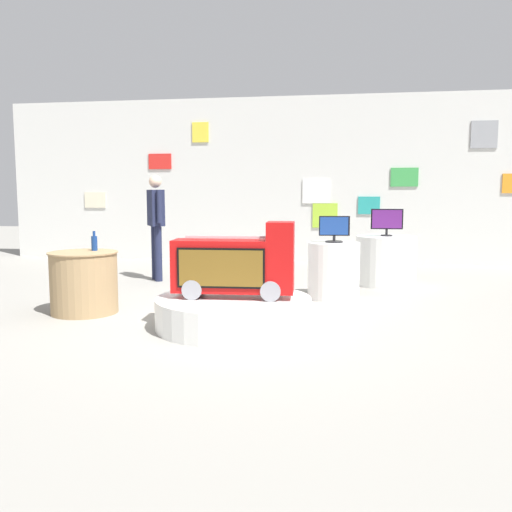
# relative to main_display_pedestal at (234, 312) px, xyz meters

# --- Properties ---
(ground_plane) EXTENTS (30.00, 30.00, 0.00)m
(ground_plane) POSITION_rel_main_display_pedestal_xyz_m (-0.09, 0.28, -0.16)
(ground_plane) COLOR gray
(back_wall_display) EXTENTS (11.74, 0.13, 3.28)m
(back_wall_display) POSITION_rel_main_display_pedestal_xyz_m (-0.08, 5.56, 1.48)
(back_wall_display) COLOR silver
(back_wall_display) RESTS_ON ground
(main_display_pedestal) EXTENTS (1.61, 1.61, 0.31)m
(main_display_pedestal) POSITION_rel_main_display_pedestal_xyz_m (0.00, 0.00, 0.00)
(main_display_pedestal) COLOR white
(main_display_pedestal) RESTS_ON ground
(novelty_firetruck_tv) EXTENTS (1.26, 0.46, 0.78)m
(novelty_firetruck_tv) POSITION_rel_main_display_pedestal_xyz_m (0.03, -0.01, 0.48)
(novelty_firetruck_tv) COLOR gray
(novelty_firetruck_tv) RESTS_ON main_display_pedestal
(display_pedestal_left_rear) EXTENTS (0.90, 0.90, 0.74)m
(display_pedestal_left_rear) POSITION_rel_main_display_pedestal_xyz_m (1.74, 2.96, 0.21)
(display_pedestal_left_rear) COLOR white
(display_pedestal_left_rear) RESTS_ON ground
(tv_on_left_rear) EXTENTS (0.47, 0.17, 0.41)m
(tv_on_left_rear) POSITION_rel_main_display_pedestal_xyz_m (1.74, 2.96, 0.82)
(tv_on_left_rear) COLOR black
(tv_on_left_rear) RESTS_ON display_pedestal_left_rear
(display_pedestal_center_rear) EXTENTS (0.68, 0.68, 0.74)m
(display_pedestal_center_rear) POSITION_rel_main_display_pedestal_xyz_m (0.98, 1.77, 0.21)
(display_pedestal_center_rear) COLOR white
(display_pedestal_center_rear) RESTS_ON ground
(tv_on_center_rear) EXTENTS (0.40, 0.23, 0.35)m
(tv_on_center_rear) POSITION_rel_main_display_pedestal_xyz_m (0.98, 1.76, 0.76)
(tv_on_center_rear) COLOR black
(tv_on_center_rear) RESTS_ON display_pedestal_center_rear
(side_table_round) EXTENTS (0.79, 0.79, 0.71)m
(side_table_round) POSITION_rel_main_display_pedestal_xyz_m (-1.85, 0.39, 0.21)
(side_table_round) COLOR #9E7F56
(side_table_round) RESTS_ON ground
(bottle_on_side_table) EXTENTS (0.07, 0.07, 0.23)m
(bottle_on_side_table) POSITION_rel_main_display_pedestal_xyz_m (-1.78, 0.54, 0.65)
(bottle_on_side_table) COLOR navy
(bottle_on_side_table) RESTS_ON side_table_round
(shopper_browsing_near_truck) EXTENTS (0.37, 0.48, 1.67)m
(shopper_browsing_near_truck) POSITION_rel_main_display_pedestal_xyz_m (-1.83, 2.81, 0.82)
(shopper_browsing_near_truck) COLOR #1E233F
(shopper_browsing_near_truck) RESTS_ON ground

